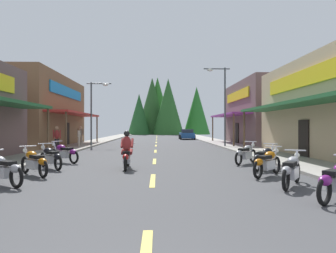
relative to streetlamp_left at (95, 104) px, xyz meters
The scene contains 22 objects.
ground 6.64m from the streetlamp_left, ahead, with size 10.77×81.71×0.10m, color #424244.
sidewalk_left 3.95m from the streetlamp_left, 166.24° to the left, with size 2.71×81.71×0.12m, color gray.
sidewalk_right 12.72m from the streetlamp_left, ahead, with size 2.71×81.71×0.12m, color #9E9991.
centerline_dashes 7.56m from the streetlamp_left, 34.16° to the left, with size 0.16×57.77×0.01m.
storefront_left_far 5.90m from the streetlamp_left, behind, with size 8.22×12.97×6.25m.
storefront_right_far 17.60m from the streetlamp_left, ahead, with size 9.63×11.21×6.16m.
streetlamp_left is the anchor object (origin of this frame).
streetlamp_right 11.12m from the streetlamp_left, 11.22° to the right, with size 2.19×0.30×6.67m.
motorcycle_parked_right_1 21.27m from the streetlamp_left, 63.36° to the right, with size 1.32×1.80×1.04m.
motorcycle_parked_right_2 19.63m from the streetlamp_left, 60.95° to the right, with size 1.55×1.62×1.04m.
motorcycle_parked_right_3 18.54m from the streetlamp_left, 57.18° to the right, with size 1.53×1.63×1.04m.
motorcycle_parked_right_4 16.86m from the streetlamp_left, 54.22° to the right, with size 1.50×1.66×1.04m.
motorcycle_parked_left_1 18.64m from the streetlamp_left, 86.73° to the right, with size 1.80×1.33×1.04m.
motorcycle_parked_left_2 16.88m from the streetlamp_left, 85.74° to the right, with size 1.57×1.60×1.04m.
motorcycle_parked_left_3 15.20m from the streetlamp_left, 85.35° to the right, with size 1.50×1.67×1.04m.
motorcycle_parked_left_4 13.16m from the streetlamp_left, 85.03° to the right, with size 1.79×1.34×1.04m.
rider_cruising_lead 15.82m from the streetlamp_left, 73.82° to the right, with size 0.60×2.14×1.57m.
pedestrian_by_shop 3.75m from the streetlamp_left, 110.09° to the right, with size 0.27×0.57×1.65m.
pedestrian_browsing 3.09m from the streetlamp_left, 162.52° to the left, with size 0.57×0.28×1.81m.
pedestrian_strolling 6.79m from the streetlamp_left, 103.16° to the right, with size 0.57×0.30×1.75m.
parked_car_curbside 17.71m from the streetlamp_left, 56.56° to the left, with size 2.09×4.32×1.40m.
treeline_backdrop 43.52m from the streetlamp_left, 81.08° to the left, with size 18.68×12.22×13.55m.
Camera 1 is at (0.16, -1.84, 1.73)m, focal length 32.50 mm.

